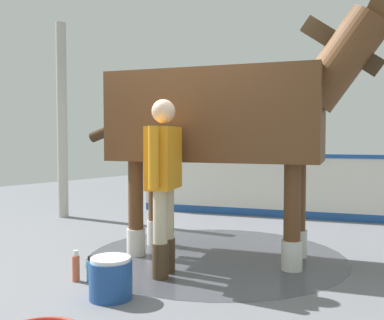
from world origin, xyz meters
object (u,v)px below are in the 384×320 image
(bottle_shampoo, at_px, (91,270))
(bottle_spray, at_px, (76,267))
(wash_bucket, at_px, (111,278))
(handler, at_px, (164,175))
(horse, at_px, (229,118))

(bottle_shampoo, distance_m, bottle_spray, 0.13)
(wash_bucket, relative_size, bottle_shampoo, 1.50)
(handler, xyz_separation_m, wash_bucket, (-0.08, 0.71, -0.76))
(wash_bucket, distance_m, bottle_spray, 0.57)
(horse, height_order, wash_bucket, horse)
(wash_bucket, xyz_separation_m, bottle_spray, (0.56, -0.09, -0.04))
(bottle_spray, bearing_deg, wash_bucket, 171.08)
(bottle_shampoo, bearing_deg, wash_bucket, 160.08)
(horse, xyz_separation_m, handler, (0.11, 0.88, -0.55))
(bottle_shampoo, bearing_deg, bottle_spray, 35.25)
(handler, bearing_deg, bottle_spray, 27.20)
(handler, height_order, bottle_spray, handler)
(handler, distance_m, bottle_shampoo, 1.05)
(horse, distance_m, handler, 1.05)
(handler, xyz_separation_m, bottle_shampoo, (0.38, 0.54, -0.82))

